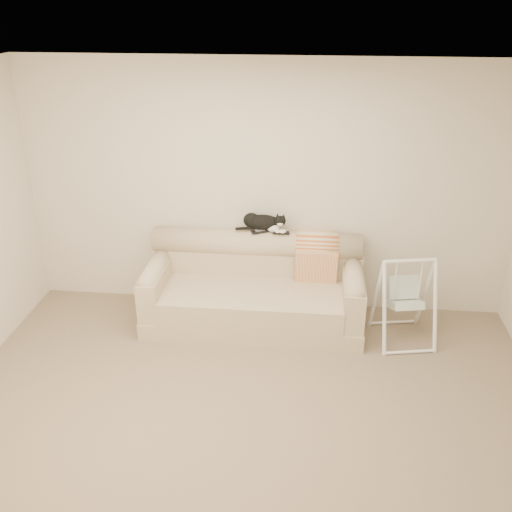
{
  "coord_description": "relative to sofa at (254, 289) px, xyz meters",
  "views": [
    {
      "loc": [
        0.45,
        -3.5,
        3.17
      ],
      "look_at": [
        -0.04,
        1.27,
        0.9
      ],
      "focal_mm": 40.0,
      "sensor_mm": 36.0,
      "label": 1
    }
  ],
  "objects": [
    {
      "name": "remote_a",
      "position": [
        0.04,
        0.22,
        0.56
      ],
      "size": [
        0.18,
        0.12,
        0.03
      ],
      "color": "black",
      "rests_on": "sofa"
    },
    {
      "name": "ground_plane",
      "position": [
        0.09,
        -1.62,
        -0.35
      ],
      "size": [
        5.0,
        5.0,
        0.0
      ],
      "primitive_type": "plane",
      "color": "#74614D",
      "rests_on": "ground"
    },
    {
      "name": "baby_swing",
      "position": [
        1.49,
        -0.21,
        0.09
      ],
      "size": [
        0.63,
        0.66,
        0.88
      ],
      "color": "white",
      "rests_on": "ground"
    },
    {
      "name": "remote_b",
      "position": [
        0.25,
        0.21,
        0.56
      ],
      "size": [
        0.17,
        0.05,
        0.02
      ],
      "color": "black",
      "rests_on": "sofa"
    },
    {
      "name": "throw_blanket",
      "position": [
        0.62,
        0.23,
        0.37
      ],
      "size": [
        0.43,
        0.38,
        0.58
      ],
      "color": "#CD5824",
      "rests_on": "sofa"
    },
    {
      "name": "sofa",
      "position": [
        0.0,
        0.0,
        0.0
      ],
      "size": [
        2.2,
        0.93,
        0.9
      ],
      "color": "tan",
      "rests_on": "ground"
    },
    {
      "name": "tuxedo_cat",
      "position": [
        0.07,
        0.25,
        0.65
      ],
      "size": [
        0.52,
        0.23,
        0.21
      ],
      "color": "black",
      "rests_on": "sofa"
    },
    {
      "name": "room_shell",
      "position": [
        0.09,
        -1.62,
        1.18
      ],
      "size": [
        5.04,
        4.04,
        2.6
      ],
      "color": "beige",
      "rests_on": "ground"
    }
  ]
}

